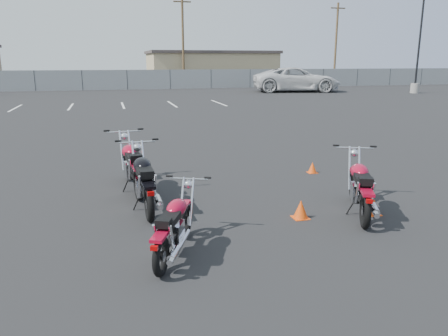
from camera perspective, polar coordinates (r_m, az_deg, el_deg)
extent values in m
plane|color=black|center=(7.91, -0.29, -5.68)|extent=(120.00, 120.00, 0.00)
torus|color=black|center=(10.08, -12.50, 0.23)|extent=(0.18, 0.66, 0.65)
cylinder|color=silver|center=(10.08, -12.50, 0.23)|extent=(0.12, 0.18, 0.17)
torus|color=black|center=(8.57, -11.09, -2.10)|extent=(0.18, 0.66, 0.65)
cylinder|color=silver|center=(8.57, -11.09, -2.10)|extent=(0.12, 0.18, 0.17)
cube|color=black|center=(9.31, -11.87, -0.58)|extent=(0.21, 1.15, 0.07)
cube|color=silver|center=(9.24, -11.84, -0.27)|extent=(0.34, 0.44, 0.33)
cylinder|color=silver|center=(9.20, -11.90, 0.91)|extent=(0.24, 0.29, 0.29)
ellipsoid|color=#A10925|center=(9.41, -12.16, 2.14)|extent=(0.39, 0.66, 0.28)
cube|color=black|center=(8.91, -11.69, 1.36)|extent=(0.33, 0.62, 0.11)
cube|color=black|center=(8.64, -11.44, 1.28)|extent=(0.26, 0.22, 0.13)
cube|color=#A10925|center=(8.46, -11.18, 0.09)|extent=(0.23, 0.47, 0.05)
cube|color=#A10925|center=(10.01, -12.60, 2.14)|extent=(0.17, 0.38, 0.04)
cylinder|color=silver|center=(8.67, -10.50, -0.02)|extent=(0.07, 0.20, 0.43)
cylinder|color=silver|center=(8.64, -12.20, -0.16)|extent=(0.07, 0.20, 0.43)
cylinder|color=silver|center=(9.04, -10.46, -1.38)|extent=(0.20, 1.20, 0.14)
cylinder|color=silver|center=(8.70, -10.08, -1.81)|extent=(0.16, 0.39, 0.14)
cylinder|color=silver|center=(10.15, -12.15, 2.35)|extent=(0.09, 0.44, 0.86)
cylinder|color=silver|center=(10.12, -13.25, 2.27)|extent=(0.09, 0.44, 0.86)
sphere|color=silver|center=(10.25, -12.91, 4.04)|extent=(0.19, 0.19, 0.17)
cylinder|color=silver|center=(10.26, -12.96, 4.66)|extent=(0.76, 0.10, 0.03)
cylinder|color=black|center=(10.28, -10.85, 5.03)|extent=(0.13, 0.05, 0.04)
cylinder|color=black|center=(10.19, -15.08, 4.72)|extent=(0.13, 0.05, 0.04)
cylinder|color=black|center=(9.24, -12.64, -2.06)|extent=(0.17, 0.04, 0.33)
cube|color=#990505|center=(8.21, -10.85, -0.83)|extent=(0.11, 0.07, 0.07)
torus|color=black|center=(8.88, -10.91, -1.58)|extent=(0.13, 0.64, 0.64)
cylinder|color=silver|center=(8.88, -10.91, -1.58)|extent=(0.11, 0.17, 0.17)
torus|color=black|center=(7.42, -9.73, -4.63)|extent=(0.13, 0.64, 0.64)
cylinder|color=silver|center=(7.42, -9.73, -4.63)|extent=(0.11, 0.17, 0.17)
cube|color=black|center=(8.14, -10.39, -2.68)|extent=(0.13, 1.12, 0.06)
cube|color=silver|center=(8.07, -10.37, -2.35)|extent=(0.31, 0.41, 0.32)
cylinder|color=silver|center=(8.02, -10.42, -1.04)|extent=(0.22, 0.27, 0.28)
ellipsoid|color=black|center=(8.22, -10.65, 0.38)|extent=(0.34, 0.62, 0.27)
cube|color=black|center=(7.73, -10.26, -0.62)|extent=(0.29, 0.59, 0.11)
cube|color=black|center=(7.46, -10.05, -0.79)|extent=(0.24, 0.20, 0.13)
cube|color=black|center=(7.30, -9.82, -2.19)|extent=(0.20, 0.45, 0.05)
cube|color=black|center=(8.80, -11.00, 0.52)|extent=(0.15, 0.36, 0.04)
cylinder|color=silver|center=(7.50, -9.00, -2.26)|extent=(0.06, 0.20, 0.42)
cylinder|color=silver|center=(7.48, -10.93, -2.40)|extent=(0.06, 0.20, 0.42)
cylinder|color=silver|center=(7.87, -8.89, -3.67)|extent=(0.12, 1.17, 0.14)
cylinder|color=silver|center=(7.54, -8.55, -4.27)|extent=(0.14, 0.38, 0.14)
cylinder|color=silver|center=(8.93, -10.48, 0.77)|extent=(0.06, 0.42, 0.84)
cylinder|color=silver|center=(8.92, -11.69, 0.69)|extent=(0.06, 0.42, 0.84)
sphere|color=silver|center=(9.03, -11.27, 2.67)|extent=(0.17, 0.17, 0.17)
cylinder|color=silver|center=(9.03, -11.31, 3.35)|extent=(0.74, 0.05, 0.03)
cylinder|color=black|center=(9.04, -8.97, 3.74)|extent=(0.13, 0.04, 0.04)
cylinder|color=black|center=(8.98, -13.67, 3.44)|extent=(0.13, 0.04, 0.04)
cylinder|color=black|center=(8.08, -11.29, -4.33)|extent=(0.17, 0.03, 0.32)
cube|color=#990505|center=(7.06, -9.54, -3.33)|extent=(0.11, 0.07, 0.06)
torus|color=black|center=(6.75, -5.06, -6.85)|extent=(0.30, 0.52, 0.52)
cylinder|color=silver|center=(6.75, -5.06, -6.85)|extent=(0.14, 0.16, 0.14)
torus|color=black|center=(5.63, -8.23, -11.32)|extent=(0.30, 0.52, 0.52)
cylinder|color=silver|center=(5.63, -8.23, -11.32)|extent=(0.14, 0.16, 0.14)
cube|color=black|center=(6.17, -6.50, -8.59)|extent=(0.45, 0.87, 0.05)
cube|color=silver|center=(6.11, -6.63, -8.29)|extent=(0.36, 0.40, 0.26)
cylinder|color=silver|center=(6.06, -6.67, -6.91)|extent=(0.25, 0.27, 0.23)
ellipsoid|color=#A10925|center=(6.20, -6.20, -5.21)|extent=(0.45, 0.57, 0.22)
cube|color=black|center=(5.82, -7.27, -6.69)|extent=(0.40, 0.53, 0.09)
cube|color=black|center=(5.62, -7.91, -7.12)|extent=(0.24, 0.22, 0.10)
cube|color=#A10925|center=(5.51, -8.39, -8.81)|extent=(0.29, 0.40, 0.04)
cube|color=#A10925|center=(6.66, -5.11, -4.64)|extent=(0.22, 0.32, 0.03)
cylinder|color=silver|center=(5.63, -6.88, -8.86)|extent=(0.10, 0.16, 0.34)
cylinder|color=silver|center=(5.69, -8.94, -8.68)|extent=(0.10, 0.16, 0.34)
cylinder|color=silver|center=(5.93, -5.85, -10.11)|extent=(0.46, 0.91, 0.11)
cylinder|color=silver|center=(5.67, -6.58, -11.07)|extent=(0.22, 0.33, 0.12)
cylinder|color=silver|center=(6.74, -4.25, -4.36)|extent=(0.18, 0.33, 0.69)
cylinder|color=silver|center=(6.78, -5.55, -4.29)|extent=(0.18, 0.33, 0.69)
sphere|color=silver|center=(6.82, -4.66, -2.15)|extent=(0.18, 0.18, 0.14)
cylinder|color=silver|center=(6.81, -4.64, -1.41)|extent=(0.57, 0.27, 0.03)
cylinder|color=black|center=(6.72, -2.14, -1.27)|extent=(0.11, 0.07, 0.03)
cylinder|color=black|center=(6.87, -7.16, -1.05)|extent=(0.11, 0.07, 0.03)
cylinder|color=black|center=(6.19, -7.79, -10.22)|extent=(0.13, 0.07, 0.26)
cube|color=#990505|center=(5.33, -9.10, -10.29)|extent=(0.10, 0.08, 0.05)
torus|color=black|center=(8.77, 16.59, -2.22)|extent=(0.35, 0.60, 0.60)
cylinder|color=silver|center=(8.77, 16.59, -2.22)|extent=(0.16, 0.19, 0.16)
torus|color=black|center=(7.39, 17.98, -5.32)|extent=(0.35, 0.60, 0.60)
cylinder|color=silver|center=(7.39, 17.98, -5.32)|extent=(0.16, 0.19, 0.16)
cube|color=black|center=(8.07, 17.25, -3.37)|extent=(0.52, 1.01, 0.06)
cube|color=silver|center=(8.00, 17.33, -3.06)|extent=(0.41, 0.46, 0.30)
cylinder|color=silver|center=(7.95, 17.42, -1.81)|extent=(0.29, 0.31, 0.27)
ellipsoid|color=#A10925|center=(8.14, 17.27, -0.42)|extent=(0.52, 0.66, 0.26)
cube|color=black|center=(7.68, 17.74, -1.44)|extent=(0.46, 0.61, 0.10)
cube|color=black|center=(7.43, 18.04, -1.65)|extent=(0.28, 0.26, 0.12)
cube|color=#A10925|center=(7.28, 18.19, -3.01)|extent=(0.34, 0.46, 0.05)
cube|color=#A10925|center=(8.69, 16.74, -0.21)|extent=(0.26, 0.37, 0.04)
cylinder|color=silver|center=(7.48, 18.87, -3.14)|extent=(0.12, 0.19, 0.40)
cylinder|color=silver|center=(7.44, 17.04, -3.09)|extent=(0.12, 0.19, 0.40)
cylinder|color=silver|center=(7.83, 18.68, -4.47)|extent=(0.53, 1.05, 0.13)
cylinder|color=silver|center=(7.52, 19.08, -5.09)|extent=(0.25, 0.37, 0.13)
cylinder|color=silver|center=(8.82, 17.22, -0.01)|extent=(0.20, 0.39, 0.79)
cylinder|color=silver|center=(8.80, 16.06, 0.03)|extent=(0.20, 0.39, 0.79)
sphere|color=silver|center=(8.91, 16.63, 1.89)|extent=(0.21, 0.21, 0.16)
cylinder|color=silver|center=(8.91, 16.66, 2.55)|extent=(0.66, 0.31, 0.03)
cylinder|color=black|center=(8.93, 18.93, 2.67)|extent=(0.13, 0.08, 0.04)
cylinder|color=black|center=(8.84, 14.43, 2.88)|extent=(0.13, 0.08, 0.04)
cylinder|color=black|center=(8.01, 16.25, -4.85)|extent=(0.15, 0.09, 0.30)
cube|color=#990505|center=(7.05, 18.47, -4.13)|extent=(0.12, 0.10, 0.06)
cone|color=#EB480C|center=(10.76, 11.47, 0.11)|extent=(0.21, 0.21, 0.26)
cube|color=#EB480C|center=(10.79, 11.44, -0.58)|extent=(0.22, 0.22, 0.01)
cone|color=#EB480C|center=(8.15, 18.97, -4.80)|extent=(0.22, 0.22, 0.27)
cube|color=#EB480C|center=(8.19, 18.89, -5.72)|extent=(0.23, 0.23, 0.01)
cone|color=#EB480C|center=(7.64, 9.99, -5.27)|extent=(0.25, 0.25, 0.31)
cube|color=#EB480C|center=(7.70, 9.94, -6.41)|extent=(0.27, 0.27, 0.01)
cylinder|color=gray|center=(40.15, 23.65, 9.53)|extent=(0.70, 0.70, 0.80)
cylinder|color=black|center=(40.24, 24.47, 17.68)|extent=(0.16, 0.16, 10.68)
cube|color=slate|center=(42.29, -12.53, 11.19)|extent=(80.00, 0.04, 1.80)
cylinder|color=black|center=(42.69, -23.49, 10.41)|extent=(0.06, 0.06, 1.80)
cylinder|color=black|center=(42.30, -18.04, 10.85)|extent=(0.06, 0.06, 1.80)
cylinder|color=black|center=(42.29, -12.53, 11.19)|extent=(0.06, 0.06, 1.80)
cylinder|color=black|center=(42.65, -7.05, 11.43)|extent=(0.06, 0.06, 1.80)
cylinder|color=black|center=(43.39, -1.71, 11.56)|extent=(0.06, 0.06, 1.80)
cylinder|color=black|center=(44.47, 3.42, 11.60)|extent=(0.06, 0.06, 1.80)
cylinder|color=black|center=(45.87, 8.27, 11.55)|extent=(0.06, 0.06, 1.80)
cylinder|color=black|center=(47.57, 12.80, 11.44)|extent=(0.06, 0.06, 1.80)
cylinder|color=black|center=(49.54, 16.99, 11.27)|extent=(0.06, 0.06, 1.80)
cylinder|color=black|center=(51.74, 20.84, 11.06)|extent=(0.06, 0.06, 1.80)
cylinder|color=black|center=(54.15, 24.35, 10.83)|extent=(0.06, 0.06, 1.80)
cube|color=tan|center=(52.58, -1.83, 12.84)|extent=(14.00, 9.00, 3.40)
cube|color=#433A38|center=(52.58, -1.85, 14.85)|extent=(14.40, 9.40, 0.30)
cylinder|color=#4D3923|center=(46.91, -5.38, 16.08)|extent=(0.24, 0.24, 9.00)
cube|color=#4D3923|center=(47.23, -5.49, 20.81)|extent=(1.80, 0.12, 0.12)
cylinder|color=#4D3923|center=(53.87, 14.41, 15.43)|extent=(0.24, 0.24, 9.00)
cube|color=#4D3923|center=(54.14, 14.67, 19.55)|extent=(1.80, 0.12, 0.12)
cube|color=silver|center=(27.82, -25.60, 7.08)|extent=(0.12, 4.00, 0.01)
cube|color=silver|center=(27.42, -19.39, 7.57)|extent=(0.12, 4.00, 0.01)
cube|color=silver|center=(27.35, -13.07, 7.98)|extent=(0.12, 4.00, 0.01)
cube|color=silver|center=(27.61, -6.78, 8.29)|extent=(0.12, 4.00, 0.01)
cube|color=silver|center=(28.19, -0.67, 8.49)|extent=(0.12, 4.00, 0.01)
imported|color=silver|center=(38.98, 9.48, 12.20)|extent=(5.09, 9.11, 3.27)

